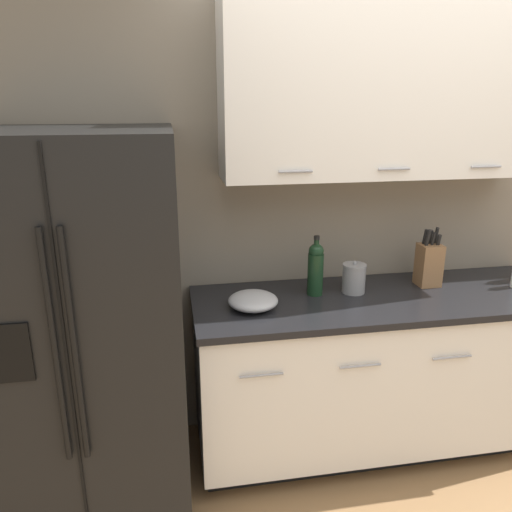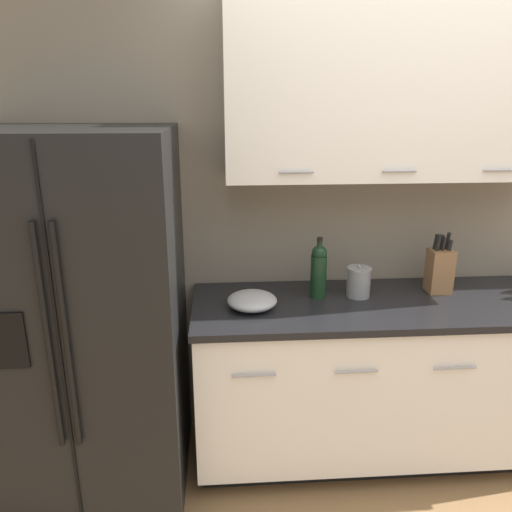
{
  "view_description": "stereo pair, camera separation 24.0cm",
  "coord_description": "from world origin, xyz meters",
  "px_view_note": "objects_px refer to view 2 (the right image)",
  "views": [
    {
      "loc": [
        -1.29,
        -1.26,
        1.88
      ],
      "look_at": [
        -0.9,
        0.99,
        1.15
      ],
      "focal_mm": 35.0,
      "sensor_mm": 36.0,
      "label": 1
    },
    {
      "loc": [
        -1.06,
        -1.29,
        1.88
      ],
      "look_at": [
        -0.9,
        0.99,
        1.15
      ],
      "focal_mm": 35.0,
      "sensor_mm": 36.0,
      "label": 2
    }
  ],
  "objects_px": {
    "wine_bottle": "(319,270)",
    "knife_block": "(440,270)",
    "steel_canister": "(359,282)",
    "refrigerator": "(85,319)",
    "mixing_bowl": "(252,301)"
  },
  "relations": [
    {
      "from": "refrigerator",
      "to": "steel_canister",
      "type": "xyz_separation_m",
      "value": [
        1.35,
        0.14,
        0.1
      ]
    },
    {
      "from": "knife_block",
      "to": "steel_canister",
      "type": "xyz_separation_m",
      "value": [
        -0.44,
        -0.03,
        -0.04
      ]
    },
    {
      "from": "knife_block",
      "to": "steel_canister",
      "type": "relative_size",
      "value": 1.88
    },
    {
      "from": "wine_bottle",
      "to": "knife_block",
      "type": "bearing_deg",
      "value": 2.19
    },
    {
      "from": "refrigerator",
      "to": "wine_bottle",
      "type": "distance_m",
      "value": 1.16
    },
    {
      "from": "steel_canister",
      "to": "mixing_bowl",
      "type": "height_order",
      "value": "steel_canister"
    },
    {
      "from": "steel_canister",
      "to": "mixing_bowl",
      "type": "xyz_separation_m",
      "value": [
        -0.55,
        -0.11,
        -0.04
      ]
    },
    {
      "from": "knife_block",
      "to": "steel_canister",
      "type": "height_order",
      "value": "knife_block"
    },
    {
      "from": "knife_block",
      "to": "wine_bottle",
      "type": "bearing_deg",
      "value": -177.81
    },
    {
      "from": "refrigerator",
      "to": "mixing_bowl",
      "type": "distance_m",
      "value": 0.8
    },
    {
      "from": "steel_canister",
      "to": "refrigerator",
      "type": "bearing_deg",
      "value": -174.11
    },
    {
      "from": "knife_block",
      "to": "wine_bottle",
      "type": "xyz_separation_m",
      "value": [
        -0.64,
        -0.02,
        0.02
      ]
    },
    {
      "from": "wine_bottle",
      "to": "mixing_bowl",
      "type": "bearing_deg",
      "value": -160.78
    },
    {
      "from": "mixing_bowl",
      "to": "knife_block",
      "type": "bearing_deg",
      "value": 8.35
    },
    {
      "from": "wine_bottle",
      "to": "mixing_bowl",
      "type": "distance_m",
      "value": 0.38
    }
  ]
}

